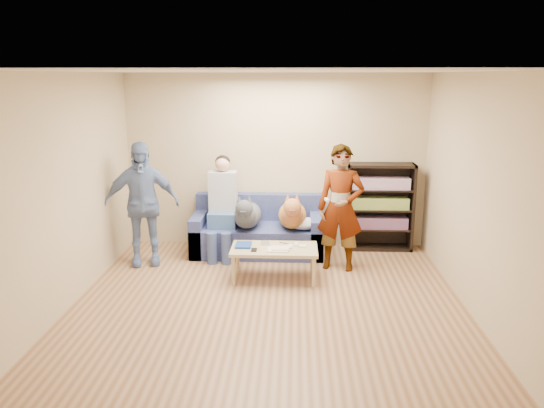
{
  "coord_description": "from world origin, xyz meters",
  "views": [
    {
      "loc": [
        0.29,
        -5.4,
        2.56
      ],
      "look_at": [
        0.0,
        1.2,
        0.95
      ],
      "focal_mm": 35.0,
      "sensor_mm": 36.0,
      "label": 1
    }
  ],
  "objects_px": {
    "person_standing_left": "(142,204)",
    "notebook_blue": "(243,245)",
    "person_seated": "(222,203)",
    "coffee_table": "(274,251)",
    "camera_silver": "(265,243)",
    "sofa": "(258,233)",
    "dog_gray": "(247,214)",
    "person_standing_right": "(341,208)",
    "dog_tan": "(292,214)",
    "bookshelf": "(379,205)"
  },
  "relations": [
    {
      "from": "person_standing_right",
      "to": "bookshelf",
      "type": "relative_size",
      "value": 1.3
    },
    {
      "from": "person_seated",
      "to": "dog_gray",
      "type": "bearing_deg",
      "value": -13.24
    },
    {
      "from": "bookshelf",
      "to": "notebook_blue",
      "type": "bearing_deg",
      "value": -146.69
    },
    {
      "from": "camera_silver",
      "to": "person_seated",
      "type": "height_order",
      "value": "person_seated"
    },
    {
      "from": "dog_gray",
      "to": "coffee_table",
      "type": "height_order",
      "value": "dog_gray"
    },
    {
      "from": "dog_gray",
      "to": "bookshelf",
      "type": "xyz_separation_m",
      "value": [
        1.94,
        0.45,
        0.05
      ]
    },
    {
      "from": "dog_tan",
      "to": "person_seated",
      "type": "bearing_deg",
      "value": 176.48
    },
    {
      "from": "person_standing_left",
      "to": "person_seated",
      "type": "distance_m",
      "value": 1.14
    },
    {
      "from": "dog_gray",
      "to": "dog_tan",
      "type": "distance_m",
      "value": 0.65
    },
    {
      "from": "person_standing_left",
      "to": "notebook_blue",
      "type": "distance_m",
      "value": 1.56
    },
    {
      "from": "sofa",
      "to": "person_seated",
      "type": "bearing_deg",
      "value": -165.8
    },
    {
      "from": "person_standing_right",
      "to": "person_standing_left",
      "type": "xyz_separation_m",
      "value": [
        -2.7,
        0.07,
        0.01
      ]
    },
    {
      "from": "dog_tan",
      "to": "sofa",
      "type": "bearing_deg",
      "value": 159.67
    },
    {
      "from": "notebook_blue",
      "to": "dog_tan",
      "type": "height_order",
      "value": "dog_tan"
    },
    {
      "from": "person_standing_left",
      "to": "dog_tan",
      "type": "relative_size",
      "value": 1.47
    },
    {
      "from": "person_seated",
      "to": "bookshelf",
      "type": "xyz_separation_m",
      "value": [
        2.3,
        0.36,
        -0.09
      ]
    },
    {
      "from": "person_standing_right",
      "to": "sofa",
      "type": "xyz_separation_m",
      "value": [
        -1.15,
        0.65,
        -0.56
      ]
    },
    {
      "from": "bookshelf",
      "to": "person_standing_left",
      "type": "bearing_deg",
      "value": -166.38
    },
    {
      "from": "dog_gray",
      "to": "person_standing_right",
      "type": "bearing_deg",
      "value": -18.69
    },
    {
      "from": "person_standing_left",
      "to": "notebook_blue",
      "type": "bearing_deg",
      "value": -31.85
    },
    {
      "from": "person_standing_left",
      "to": "sofa",
      "type": "xyz_separation_m",
      "value": [
        1.54,
        0.58,
        -0.57
      ]
    },
    {
      "from": "person_standing_right",
      "to": "sofa",
      "type": "relative_size",
      "value": 0.89
    },
    {
      "from": "person_seated",
      "to": "person_standing_right",
      "type": "bearing_deg",
      "value": -17.53
    },
    {
      "from": "dog_gray",
      "to": "bookshelf",
      "type": "distance_m",
      "value": 1.99
    },
    {
      "from": "notebook_blue",
      "to": "dog_tan",
      "type": "distance_m",
      "value": 1.06
    },
    {
      "from": "person_standing_right",
      "to": "person_standing_left",
      "type": "distance_m",
      "value": 2.7
    },
    {
      "from": "person_standing_left",
      "to": "dog_gray",
      "type": "distance_m",
      "value": 1.47
    },
    {
      "from": "notebook_blue",
      "to": "coffee_table",
      "type": "height_order",
      "value": "notebook_blue"
    },
    {
      "from": "notebook_blue",
      "to": "dog_tan",
      "type": "bearing_deg",
      "value": 53.29
    },
    {
      "from": "sofa",
      "to": "dog_gray",
      "type": "bearing_deg",
      "value": -123.28
    },
    {
      "from": "sofa",
      "to": "dog_tan",
      "type": "relative_size",
      "value": 1.63
    },
    {
      "from": "notebook_blue",
      "to": "camera_silver",
      "type": "height_order",
      "value": "camera_silver"
    },
    {
      "from": "sofa",
      "to": "notebook_blue",
      "type": "bearing_deg",
      "value": -96.32
    },
    {
      "from": "camera_silver",
      "to": "sofa",
      "type": "height_order",
      "value": "sofa"
    },
    {
      "from": "person_standing_left",
      "to": "dog_tan",
      "type": "height_order",
      "value": "person_standing_left"
    },
    {
      "from": "sofa",
      "to": "person_seated",
      "type": "xyz_separation_m",
      "value": [
        -0.5,
        -0.13,
        0.49
      ]
    },
    {
      "from": "sofa",
      "to": "person_seated",
      "type": "distance_m",
      "value": 0.71
    },
    {
      "from": "person_standing_left",
      "to": "person_standing_right",
      "type": "bearing_deg",
      "value": -16.01
    },
    {
      "from": "person_seated",
      "to": "dog_tan",
      "type": "bearing_deg",
      "value": -3.52
    },
    {
      "from": "dog_tan",
      "to": "bookshelf",
      "type": "xyz_separation_m",
      "value": [
        1.29,
        0.42,
        0.05
      ]
    },
    {
      "from": "camera_silver",
      "to": "sofa",
      "type": "xyz_separation_m",
      "value": [
        -0.17,
        0.95,
        -0.16
      ]
    },
    {
      "from": "person_standing_right",
      "to": "person_seated",
      "type": "bearing_deg",
      "value": 173.95
    },
    {
      "from": "camera_silver",
      "to": "dog_gray",
      "type": "distance_m",
      "value": 0.82
    },
    {
      "from": "person_seated",
      "to": "coffee_table",
      "type": "distance_m",
      "value": 1.29
    },
    {
      "from": "person_standing_right",
      "to": "person_seated",
      "type": "xyz_separation_m",
      "value": [
        -1.65,
        0.52,
        -0.07
      ]
    },
    {
      "from": "person_standing_left",
      "to": "camera_silver",
      "type": "height_order",
      "value": "person_standing_left"
    },
    {
      "from": "sofa",
      "to": "person_seated",
      "type": "relative_size",
      "value": 1.29
    },
    {
      "from": "person_standing_left",
      "to": "bookshelf",
      "type": "height_order",
      "value": "person_standing_left"
    },
    {
      "from": "person_standing_left",
      "to": "notebook_blue",
      "type": "height_order",
      "value": "person_standing_left"
    },
    {
      "from": "person_seated",
      "to": "person_standing_left",
      "type": "bearing_deg",
      "value": -156.69
    }
  ]
}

